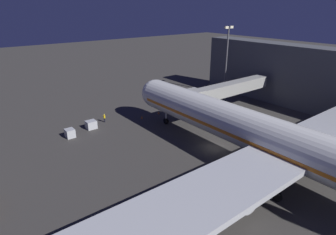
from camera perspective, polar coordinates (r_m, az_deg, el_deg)
The scene contains 9 objects.
ground_plane at distance 48.37m, azimuth 9.39°, elevation -6.11°, with size 320.00×320.00×0.00m, color #383533.
airliner_at_gate at distance 39.53m, azimuth 23.58°, elevation -5.50°, with size 57.47×65.76×19.73m.
jet_bridge at distance 61.31m, azimuth 11.07°, elevation 5.38°, with size 23.75×3.40×7.11m.
apron_floodlight_mast at distance 76.72m, azimuth 11.71°, elevation 12.07°, with size 2.90×0.50×17.51m.
baggage_container_near_belt at distance 54.25m, azimuth -19.09°, elevation -3.00°, with size 1.53×1.66×1.56m, color #B7BABF.
baggage_container_mid_row at distance 56.86m, azimuth -15.18°, elevation -1.40°, with size 1.89×1.65×1.58m, color #B7BABF.
ground_crew_marshaller_fwd at distance 59.23m, azimuth -12.65°, elevation -0.02°, with size 0.40×0.40×1.78m.
traffic_cone_nose_port at distance 62.51m, azimuth -1.89°, elevation 0.97°, with size 0.36×0.36×0.55m, color orange.
traffic_cone_nose_starboard at distance 60.20m, azimuth -5.27°, elevation 0.06°, with size 0.36×0.36×0.55m, color orange.
Camera 1 is at (32.21, 28.47, 22.17)m, focal length 30.36 mm.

